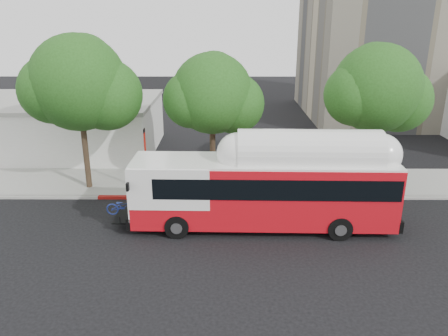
% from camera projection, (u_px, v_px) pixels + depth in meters
% --- Properties ---
extents(ground, '(120.00, 120.00, 0.00)m').
position_uv_depth(ground, '(229.00, 228.00, 23.14)').
color(ground, black).
rests_on(ground, ground).
extents(sidewalk, '(60.00, 5.00, 0.15)m').
position_uv_depth(sidewalk, '(228.00, 182.00, 29.24)').
color(sidewalk, gray).
rests_on(sidewalk, ground).
extents(curb_strip, '(60.00, 0.30, 0.15)m').
position_uv_depth(curb_strip, '(228.00, 197.00, 26.79)').
color(curb_strip, gray).
rests_on(curb_strip, ground).
extents(red_curb_segment, '(10.00, 0.32, 0.16)m').
position_uv_depth(red_curb_segment, '(180.00, 197.00, 26.80)').
color(red_curb_segment, maroon).
rests_on(red_curb_segment, ground).
extents(street_tree_left, '(6.67, 5.80, 9.74)m').
position_uv_depth(street_tree_left, '(87.00, 86.00, 26.21)').
color(street_tree_left, '#2D2116').
rests_on(street_tree_left, ground).
extents(street_tree_mid, '(5.75, 5.00, 8.62)m').
position_uv_depth(street_tree_mid, '(219.00, 97.00, 26.89)').
color(street_tree_mid, '#2D2116').
rests_on(street_tree_mid, ground).
extents(street_tree_right, '(6.21, 5.40, 9.18)m').
position_uv_depth(street_tree_right, '(383.00, 92.00, 26.55)').
color(street_tree_right, '#2D2116').
rests_on(street_tree_right, ground).
extents(low_commercial_bldg, '(16.20, 10.20, 4.25)m').
position_uv_depth(low_commercial_bldg, '(57.00, 125.00, 35.67)').
color(low_commercial_bldg, silver).
rests_on(low_commercial_bldg, ground).
extents(transit_bus, '(14.52, 3.35, 4.27)m').
position_uv_depth(transit_bus, '(265.00, 192.00, 22.63)').
color(transit_bus, red).
rests_on(transit_bus, ground).
extents(signal_pole, '(0.12, 0.40, 4.22)m').
position_uv_depth(signal_pole, '(146.00, 161.00, 26.84)').
color(signal_pole, red).
rests_on(signal_pole, ground).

